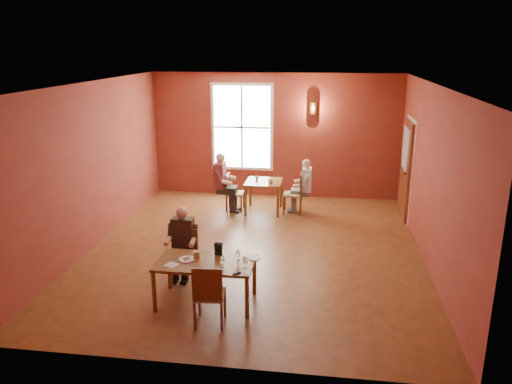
# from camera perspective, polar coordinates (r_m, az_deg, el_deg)

# --- Properties ---
(ground) EXTENTS (6.00, 7.00, 0.01)m
(ground) POSITION_cam_1_polar(r_m,az_deg,el_deg) (9.25, -0.17, -6.60)
(ground) COLOR brown
(ground) RESTS_ON ground
(wall_back) EXTENTS (6.00, 0.04, 3.00)m
(wall_back) POSITION_cam_1_polar(r_m,az_deg,el_deg) (12.17, 2.17, 6.43)
(wall_back) COLOR brown
(wall_back) RESTS_ON ground
(wall_front) EXTENTS (6.00, 0.04, 3.00)m
(wall_front) POSITION_cam_1_polar(r_m,az_deg,el_deg) (5.49, -5.41, -6.39)
(wall_front) COLOR brown
(wall_front) RESTS_ON ground
(wall_left) EXTENTS (0.04, 7.00, 3.00)m
(wall_left) POSITION_cam_1_polar(r_m,az_deg,el_deg) (9.65, -18.13, 2.93)
(wall_left) COLOR brown
(wall_left) RESTS_ON ground
(wall_right) EXTENTS (0.04, 7.00, 3.00)m
(wall_right) POSITION_cam_1_polar(r_m,az_deg,el_deg) (8.87, 19.40, 1.66)
(wall_right) COLOR brown
(wall_right) RESTS_ON ground
(ceiling) EXTENTS (6.00, 7.00, 0.04)m
(ceiling) POSITION_cam_1_polar(r_m,az_deg,el_deg) (8.53, -0.19, 12.28)
(ceiling) COLOR white
(ceiling) RESTS_ON wall_back
(window) EXTENTS (1.36, 0.10, 1.96)m
(window) POSITION_cam_1_polar(r_m,az_deg,el_deg) (12.19, -1.61, 7.40)
(window) COLOR white
(window) RESTS_ON wall_back
(door) EXTENTS (0.12, 1.04, 2.10)m
(door) POSITION_cam_1_polar(r_m,az_deg,el_deg) (11.16, 16.70, 2.44)
(door) COLOR maroon
(door) RESTS_ON ground
(wall_sconce) EXTENTS (0.16, 0.16, 0.28)m
(wall_sconce) POSITION_cam_1_polar(r_m,az_deg,el_deg) (11.91, 6.53, 9.52)
(wall_sconce) COLOR brown
(wall_sconce) RESTS_ON wall_back
(main_table) EXTENTS (1.40, 0.79, 0.65)m
(main_table) POSITION_cam_1_polar(r_m,az_deg,el_deg) (7.37, -5.74, -10.21)
(main_table) COLOR brown
(main_table) RESTS_ON ground
(chair_diner_main) EXTENTS (0.36, 0.36, 0.82)m
(chair_diner_main) POSITION_cam_1_polar(r_m,az_deg,el_deg) (8.02, -8.17, -7.34)
(chair_diner_main) COLOR #5D2F1A
(chair_diner_main) RESTS_ON ground
(diner_main) EXTENTS (0.45, 0.45, 1.13)m
(diner_main) POSITION_cam_1_polar(r_m,az_deg,el_deg) (7.93, -8.27, -6.40)
(diner_main) COLOR #311D16
(diner_main) RESTS_ON ground
(chair_empty) EXTENTS (0.42, 0.42, 0.89)m
(chair_empty) POSITION_cam_1_polar(r_m,az_deg,el_deg) (6.82, -5.31, -11.45)
(chair_empty) COLOR brown
(chair_empty) RESTS_ON ground
(plate_food) EXTENTS (0.29, 0.29, 0.03)m
(plate_food) POSITION_cam_1_polar(r_m,az_deg,el_deg) (7.30, -7.91, -7.58)
(plate_food) COLOR silver
(plate_food) RESTS_ON main_table
(sandwich) EXTENTS (0.10, 0.10, 0.10)m
(sandwich) POSITION_cam_1_polar(r_m,az_deg,el_deg) (7.29, -6.84, -7.25)
(sandwich) COLOR tan
(sandwich) RESTS_ON main_table
(goblet_a) EXTENTS (0.07, 0.07, 0.16)m
(goblet_a) POSITION_cam_1_polar(r_m,az_deg,el_deg) (7.19, -2.08, -7.23)
(goblet_a) COLOR white
(goblet_a) RESTS_ON main_table
(goblet_b) EXTENTS (0.08, 0.08, 0.17)m
(goblet_b) POSITION_cam_1_polar(r_m,az_deg,el_deg) (6.94, -1.24, -8.08)
(goblet_b) COLOR white
(goblet_b) RESTS_ON main_table
(goblet_c) EXTENTS (0.07, 0.07, 0.17)m
(goblet_c) POSITION_cam_1_polar(r_m,az_deg,el_deg) (7.00, -3.87, -7.93)
(goblet_c) COLOR silver
(goblet_c) RESTS_ON main_table
(menu_stand) EXTENTS (0.12, 0.07, 0.19)m
(menu_stand) POSITION_cam_1_polar(r_m,az_deg,el_deg) (7.38, -4.33, -6.51)
(menu_stand) COLOR black
(menu_stand) RESTS_ON main_table
(knife) EXTENTS (0.17, 0.05, 0.00)m
(knife) POSITION_cam_1_polar(r_m,az_deg,el_deg) (7.02, -6.49, -8.68)
(knife) COLOR silver
(knife) RESTS_ON main_table
(napkin) EXTENTS (0.22, 0.22, 0.01)m
(napkin) POSITION_cam_1_polar(r_m,az_deg,el_deg) (7.18, -9.64, -8.21)
(napkin) COLOR silver
(napkin) RESTS_ON main_table
(side_plate) EXTENTS (0.20, 0.20, 0.01)m
(side_plate) POSITION_cam_1_polar(r_m,az_deg,el_deg) (7.27, -0.14, -7.60)
(side_plate) COLOR white
(side_plate) RESTS_ON main_table
(sunglasses) EXTENTS (0.11, 0.10, 0.01)m
(sunglasses) POSITION_cam_1_polar(r_m,az_deg,el_deg) (6.82, -2.22, -9.29)
(sunglasses) COLOR black
(sunglasses) RESTS_ON main_table
(second_table) EXTENTS (0.80, 0.80, 0.70)m
(second_table) POSITION_cam_1_polar(r_m,az_deg,el_deg) (11.20, 0.89, -0.50)
(second_table) COLOR brown
(second_table) RESTS_ON ground
(chair_diner_white) EXTENTS (0.40, 0.40, 0.91)m
(chair_diner_white) POSITION_cam_1_polar(r_m,az_deg,el_deg) (11.12, 4.22, -0.14)
(chair_diner_white) COLOR #40240E
(chair_diner_white) RESTS_ON ground
(diner_white) EXTENTS (0.47, 0.47, 1.17)m
(diner_white) POSITION_cam_1_polar(r_m,az_deg,el_deg) (11.08, 4.38, 0.52)
(diner_white) COLOR white
(diner_white) RESTS_ON ground
(chair_diner_maroon) EXTENTS (0.37, 0.37, 0.84)m
(chair_diner_maroon) POSITION_cam_1_polar(r_m,az_deg,el_deg) (11.28, -2.39, -0.04)
(chair_diner_maroon) COLOR #562A1A
(chair_diner_maroon) RESTS_ON ground
(diner_maroon) EXTENTS (0.51, 0.51, 1.29)m
(diner_maroon) POSITION_cam_1_polar(r_m,az_deg,el_deg) (11.22, -2.55, 1.07)
(diner_maroon) COLOR maroon
(diner_maroon) RESTS_ON ground
(cup_a) EXTENTS (0.14, 0.14, 0.09)m
(cup_a) POSITION_cam_1_polar(r_m,az_deg,el_deg) (10.97, 1.67, 1.28)
(cup_a) COLOR white
(cup_a) RESTS_ON second_table
(cup_b) EXTENTS (0.10, 0.10, 0.08)m
(cup_b) POSITION_cam_1_polar(r_m,az_deg,el_deg) (11.23, 0.10, 1.63)
(cup_b) COLOR white
(cup_b) RESTS_ON second_table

